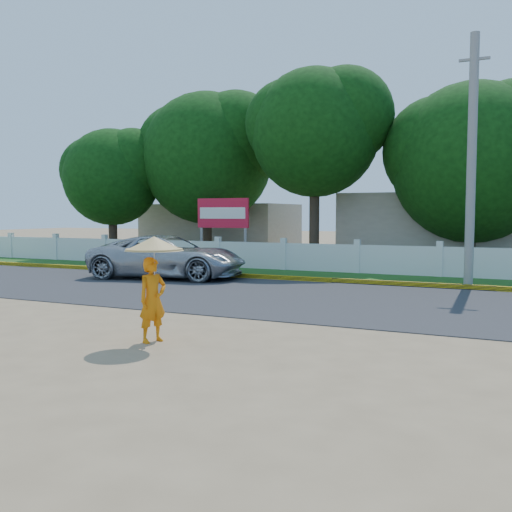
% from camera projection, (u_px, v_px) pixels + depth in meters
% --- Properties ---
extents(ground, '(120.00, 120.00, 0.00)m').
position_uv_depth(ground, '(215.00, 327.00, 11.50)').
color(ground, '#9E8460').
rests_on(ground, ground).
extents(road, '(60.00, 7.00, 0.02)m').
position_uv_depth(road, '(294.00, 297.00, 15.57)').
color(road, '#38383A').
rests_on(road, ground).
extents(grass_verge, '(60.00, 3.50, 0.03)m').
position_uv_depth(grass_verge, '(347.00, 277.00, 20.33)').
color(grass_verge, '#2D601E').
rests_on(grass_verge, ground).
extents(curb, '(40.00, 0.18, 0.16)m').
position_uv_depth(curb, '(332.00, 280.00, 18.79)').
color(curb, yellow).
rests_on(curb, ground).
extents(fence, '(40.00, 0.10, 1.10)m').
position_uv_depth(fence, '(357.00, 259.00, 21.60)').
color(fence, silver).
rests_on(fence, ground).
extents(building_near, '(10.00, 6.00, 3.20)m').
position_uv_depth(building_near, '(458.00, 228.00, 26.44)').
color(building_near, '#B7AD99').
rests_on(building_near, ground).
extents(building_far, '(8.00, 5.00, 2.80)m').
position_uv_depth(building_far, '(221.00, 229.00, 32.77)').
color(building_far, '#B7AD99').
rests_on(building_far, ground).
extents(utility_pole, '(0.28, 0.28, 7.75)m').
position_uv_depth(utility_pole, '(472.00, 162.00, 17.48)').
color(utility_pole, gray).
rests_on(utility_pole, ground).
extents(vehicle, '(5.83, 3.45, 1.52)m').
position_uv_depth(vehicle, '(168.00, 257.00, 20.07)').
color(vehicle, '#A8ACB0').
rests_on(vehicle, ground).
extents(monk_with_parasol, '(1.04, 1.04, 1.88)m').
position_uv_depth(monk_with_parasol, '(153.00, 273.00, 10.06)').
color(monk_with_parasol, orange).
rests_on(monk_with_parasol, ground).
extents(billboard, '(2.50, 0.13, 2.95)m').
position_uv_depth(billboard, '(223.00, 217.00, 25.12)').
color(billboard, gray).
rests_on(billboard, ground).
extents(tree_row, '(26.62, 7.51, 8.54)m').
position_uv_depth(tree_row, '(321.00, 157.00, 25.37)').
color(tree_row, '#473828').
rests_on(tree_row, ground).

